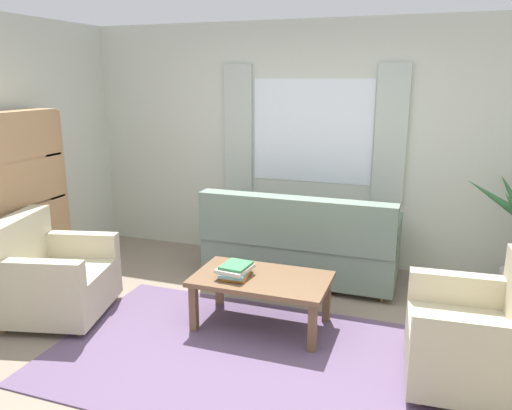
# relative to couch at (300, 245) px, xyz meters

# --- Properties ---
(ground_plane) EXTENTS (6.24, 6.24, 0.00)m
(ground_plane) POSITION_rel_couch_xyz_m (-0.06, -1.57, -0.37)
(ground_plane) COLOR gray
(wall_back) EXTENTS (5.32, 0.12, 2.60)m
(wall_back) POSITION_rel_couch_xyz_m (-0.06, 0.69, 0.93)
(wall_back) COLOR beige
(wall_back) RESTS_ON ground_plane
(window_with_curtains) EXTENTS (1.98, 0.07, 1.40)m
(window_with_curtains) POSITION_rel_couch_xyz_m (-0.06, 0.61, 1.08)
(window_with_curtains) COLOR white
(area_rug) EXTENTS (2.78, 1.80, 0.01)m
(area_rug) POSITION_rel_couch_xyz_m (-0.06, -1.57, -0.36)
(area_rug) COLOR #604C6B
(area_rug) RESTS_ON ground_plane
(couch) EXTENTS (1.90, 0.82, 0.92)m
(couch) POSITION_rel_couch_xyz_m (0.00, 0.00, 0.00)
(couch) COLOR slate
(couch) RESTS_ON ground_plane
(armchair_left) EXTENTS (1.00, 1.01, 0.88)m
(armchair_left) POSITION_rel_couch_xyz_m (-1.82, -1.48, -0.01)
(armchair_left) COLOR #BCB293
(armchair_left) RESTS_ON ground_plane
(armchair_right) EXTENTS (0.87, 0.89, 0.88)m
(armchair_right) POSITION_rel_couch_xyz_m (1.58, -1.35, -0.01)
(armchair_right) COLOR #BCB293
(armchair_right) RESTS_ON ground_plane
(coffee_table) EXTENTS (1.10, 0.64, 0.44)m
(coffee_table) POSITION_rel_couch_xyz_m (-0.05, -1.07, 0.01)
(coffee_table) COLOR brown
(coffee_table) RESTS_ON ground_plane
(book_stack_on_table) EXTENTS (0.27, 0.31, 0.11)m
(book_stack_on_table) POSITION_rel_couch_xyz_m (-0.25, -1.13, 0.13)
(book_stack_on_table) COLOR orange
(book_stack_on_table) RESTS_ON coffee_table
(bookshelf) EXTENTS (0.30, 0.94, 1.72)m
(bookshelf) POSITION_rel_couch_xyz_m (-2.40, -1.06, 0.51)
(bookshelf) COLOR #A87F56
(bookshelf) RESTS_ON ground_plane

